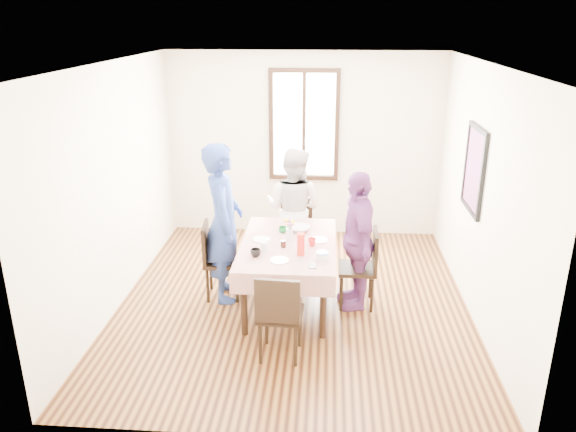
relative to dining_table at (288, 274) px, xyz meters
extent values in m
plane|color=black|center=(0.06, 0.07, -0.38)|extent=(4.50, 4.50, 0.00)
plane|color=beige|center=(0.06, 2.32, 0.98)|extent=(4.00, 0.00, 4.00)
plane|color=beige|center=(2.06, 0.07, 0.98)|extent=(0.00, 4.50, 4.50)
cube|color=black|center=(0.06, 2.30, 1.27)|extent=(1.02, 0.06, 1.62)
cube|color=white|center=(0.06, 2.31, 1.27)|extent=(0.90, 0.02, 1.50)
cube|color=red|center=(2.04, 0.37, 1.18)|extent=(0.04, 0.76, 0.96)
cube|color=black|center=(0.00, 0.00, 0.00)|extent=(0.94, 1.50, 0.75)
cube|color=#5E0200|center=(0.00, 0.00, 0.38)|extent=(1.06, 1.62, 0.01)
cube|color=black|center=(-0.78, 0.14, 0.08)|extent=(0.46, 0.46, 0.91)
cube|color=black|center=(0.78, 0.05, 0.08)|extent=(0.43, 0.43, 0.91)
cube|color=black|center=(0.00, 1.03, 0.08)|extent=(0.46, 0.46, 0.91)
cube|color=black|center=(0.00, -1.03, 0.08)|extent=(0.45, 0.45, 0.91)
imported|color=navy|center=(-0.76, 0.14, 0.55)|extent=(0.55, 0.74, 1.85)
imported|color=beige|center=(0.00, 1.01, 0.43)|extent=(0.95, 0.85, 1.61)
imported|color=#76387B|center=(0.76, 0.05, 0.42)|extent=(0.54, 0.98, 1.59)
imported|color=black|center=(-0.32, -0.40, 0.43)|extent=(0.13, 0.13, 0.08)
imported|color=red|center=(0.27, -0.06, 0.43)|extent=(0.12, 0.12, 0.09)
imported|color=#0C7226|center=(-0.09, 0.31, 0.42)|extent=(0.11, 0.11, 0.07)
imported|color=white|center=(0.10, 0.37, 0.42)|extent=(0.29, 0.29, 0.06)
cube|color=red|center=(0.16, -0.31, 0.51)|extent=(0.08, 0.08, 0.24)
cylinder|color=white|center=(0.39, -0.40, 0.42)|extent=(0.13, 0.13, 0.07)
cylinder|color=black|center=(-0.05, -0.13, 0.43)|extent=(0.06, 0.06, 0.08)
cylinder|color=silver|center=(-0.24, -0.26, 0.44)|extent=(0.07, 0.07, 0.11)
cube|color=black|center=(0.29, -0.58, 0.39)|extent=(0.08, 0.15, 0.01)
cylinder|color=silver|center=(0.01, 0.05, 0.46)|extent=(0.08, 0.08, 0.15)
cylinder|color=white|center=(-0.31, 0.06, 0.39)|extent=(0.20, 0.20, 0.01)
cylinder|color=white|center=(0.33, 0.10, 0.39)|extent=(0.20, 0.20, 0.01)
cylinder|color=white|center=(-0.05, -0.49, 0.39)|extent=(0.20, 0.20, 0.01)
cylinder|color=blue|center=(0.39, -0.40, 0.46)|extent=(0.12, 0.12, 0.01)
camera|label=1|loc=(0.42, -5.70, 2.78)|focal=34.59mm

